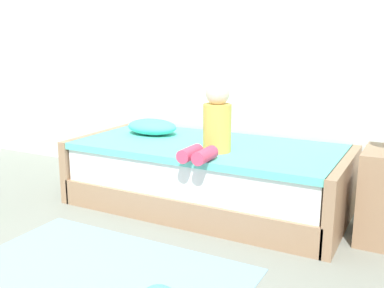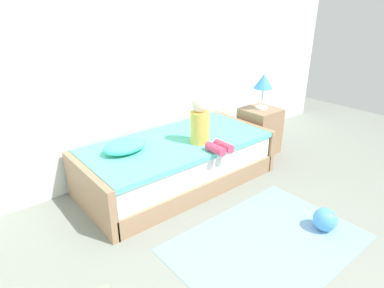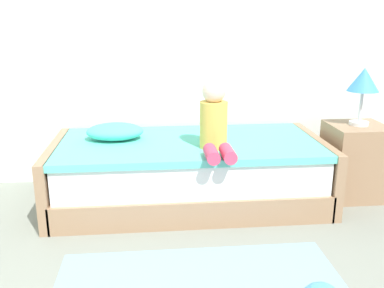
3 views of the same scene
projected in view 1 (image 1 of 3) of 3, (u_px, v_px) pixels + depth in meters
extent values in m
cube|color=silver|center=(208.00, 19.00, 3.85)|extent=(7.20, 0.10, 2.90)
cube|color=#997556|center=(207.00, 193.00, 3.50)|extent=(2.00, 1.00, 0.20)
cube|color=white|center=(207.00, 166.00, 3.45)|extent=(1.94, 0.94, 0.25)
cube|color=#59C6B2|center=(207.00, 147.00, 3.42)|extent=(1.98, 0.98, 0.05)
cube|color=#997556|center=(104.00, 159.00, 3.94)|extent=(0.07, 1.00, 0.50)
cube|color=#997556|center=(343.00, 196.00, 3.00)|extent=(0.07, 1.00, 0.50)
cylinder|color=gold|center=(217.00, 128.00, 3.14)|extent=(0.20, 0.20, 0.34)
sphere|color=beige|center=(218.00, 93.00, 3.09)|extent=(0.17, 0.17, 0.17)
cylinder|color=#D83F60|center=(190.00, 153.00, 2.94)|extent=(0.09, 0.22, 0.09)
cylinder|color=#D83F60|center=(205.00, 155.00, 2.89)|extent=(0.09, 0.22, 0.09)
ellipsoid|color=#4CCCBC|center=(152.00, 127.00, 3.74)|extent=(0.44, 0.30, 0.13)
cube|color=#7AA8CC|center=(95.00, 279.00, 2.43)|extent=(1.60, 1.10, 0.01)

